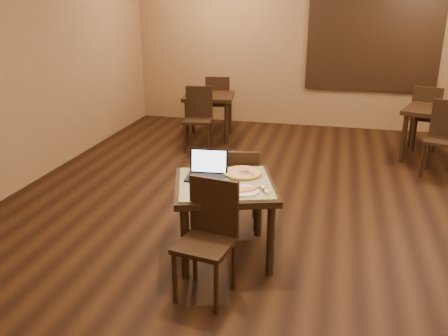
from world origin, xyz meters
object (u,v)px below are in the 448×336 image
(other_table_a, at_px, (436,118))
(other_table_b_chair_near, at_px, (199,114))
(other_table_b_chair_far, at_px, (218,100))
(other_table_a_chair_far, at_px, (426,114))
(chair_main_near, at_px, (209,232))
(other_table_a_chair_near, at_px, (445,134))
(pizza_pan, at_px, (243,174))
(chair_main_far, at_px, (240,184))
(tiled_table, at_px, (225,192))
(laptop, at_px, (207,170))
(other_table_b, at_px, (209,102))

(other_table_a, height_order, other_table_b_chair_near, other_table_b_chair_near)
(other_table_b_chair_far, bearing_deg, other_table_b_chair_near, 80.12)
(other_table_a_chair_far, height_order, other_table_b_chair_near, other_table_a_chair_far)
(chair_main_near, distance_m, other_table_a_chair_near, 4.28)
(other_table_a, xyz_separation_m, other_table_a_chair_far, (-0.03, 0.61, -0.08))
(chair_main_near, xyz_separation_m, pizza_pan, (0.11, 0.85, 0.20))
(chair_main_far, relative_size, other_table_b_chair_near, 0.88)
(other_table_a_chair_near, relative_size, other_table_b_chair_near, 1.03)
(tiled_table, relative_size, other_table_a_chair_near, 1.11)
(chair_main_near, height_order, other_table_a, chair_main_near)
(other_table_a, bearing_deg, other_table_b_chair_near, -156.77)
(other_table_a, xyz_separation_m, other_table_b_chair_far, (-3.62, 0.95, -0.10))
(tiled_table, distance_m, other_table_a, 4.27)
(pizza_pan, bearing_deg, laptop, -157.65)
(other_table_b_chair_far, bearing_deg, other_table_a_chair_far, 166.05)
(other_table_a_chair_near, relative_size, other_table_b_chair_far, 1.03)
(tiled_table, xyz_separation_m, chair_main_near, (0.01, -0.61, -0.10))
(other_table_a, bearing_deg, pizza_pan, -105.36)
(other_table_b_chair_far, bearing_deg, other_table_a, 156.70)
(tiled_table, height_order, other_table_a_chair_near, other_table_a_chair_near)
(other_table_b, relative_size, other_table_b_chair_far, 0.94)
(other_table_a, bearing_deg, chair_main_far, -109.99)
(chair_main_far, bearing_deg, other_table_a_chair_far, -136.22)
(chair_main_near, height_order, other_table_b_chair_near, other_table_b_chair_near)
(laptop, height_order, other_table_b_chair_near, other_table_b_chair_near)
(chair_main_far, bearing_deg, other_table_b_chair_near, -77.13)
(pizza_pan, bearing_deg, other_table_b, 110.27)
(tiled_table, xyz_separation_m, chair_main_far, (0.02, 0.62, -0.15))
(chair_main_near, bearing_deg, other_table_a_chair_near, 64.86)
(tiled_table, bearing_deg, other_table_b, 89.79)
(other_table_a, relative_size, other_table_b_chair_near, 1.08)
(tiled_table, xyz_separation_m, other_table_b, (-1.22, 3.88, -0.01))
(other_table_b_chair_far, bearing_deg, chair_main_near, 94.95)
(other_table_a_chair_far, bearing_deg, pizza_pan, 79.42)
(tiled_table, xyz_separation_m, other_table_b_chair_far, (-1.21, 4.48, -0.09))
(other_table_a, bearing_deg, tiled_table, -104.84)
(laptop, height_order, other_table_a, laptop)
(pizza_pan, bearing_deg, chair_main_far, 105.07)
(other_table_a_chair_far, distance_m, other_table_b, 3.61)
(other_table_b_chair_near, xyz_separation_m, other_table_b_chair_far, (0.03, 1.19, 0.00))
(chair_main_near, xyz_separation_m, other_table_a, (2.39, 4.14, 0.11))
(tiled_table, bearing_deg, other_table_a_chair_near, 32.34)
(other_table_a_chair_near, distance_m, other_table_b_chair_near, 3.69)
(other_table_b_chair_near, bearing_deg, chair_main_near, -80.79)
(pizza_pan, distance_m, other_table_b_chair_near, 3.34)
(tiled_table, bearing_deg, other_table_a, 37.95)
(laptop, relative_size, other_table_a, 0.35)
(other_table_a, bearing_deg, other_table_b, -166.10)
(tiled_table, relative_size, other_table_a_chair_far, 1.11)
(chair_main_far, relative_size, pizza_pan, 2.71)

